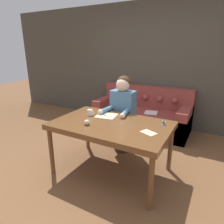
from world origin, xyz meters
The scene contains 11 objects.
ground_plane centered at (0.00, 0.00, 0.00)m, with size 16.00×16.00×0.00m, color brown.
wall_back centered at (0.00, 2.10, 1.30)m, with size 8.00×0.06×2.60m.
dining_table centered at (0.15, -0.01, 0.66)m, with size 1.53×0.97×0.73m.
couch centered at (-0.04, 1.68, 0.31)m, with size 1.94×0.85×0.89m.
person centered at (0.01, 0.62, 0.65)m, with size 0.44×0.59×1.26m.
pattern_paper_main centered at (-0.06, 0.21, 0.73)m, with size 0.32×0.31×0.00m.
pattern_paper_offcut centered at (0.68, -0.08, 0.73)m, with size 0.21×0.18×0.00m.
scissors centered at (-0.07, 0.20, 0.73)m, with size 0.24×0.12×0.01m.
mug centered at (-0.27, 0.10, 0.77)m, with size 0.11×0.08×0.09m.
thread_spool centered at (0.77, 0.26, 0.75)m, with size 0.04×0.04×0.05m.
pin_cushion centered at (-0.09, -0.23, 0.76)m, with size 0.07×0.07×0.07m.
Camera 1 is at (1.34, -2.16, 1.68)m, focal length 32.00 mm.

